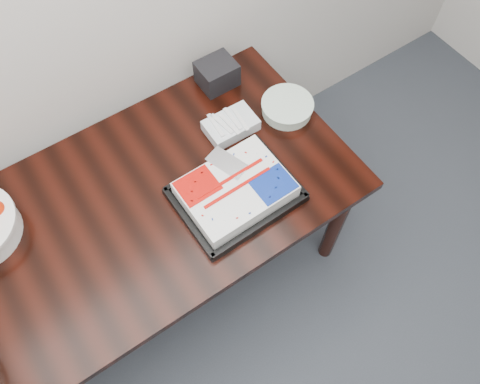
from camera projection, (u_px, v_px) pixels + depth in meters
table at (129, 224)px, 1.83m from camera, size 1.80×0.90×0.75m
cake_tray at (235, 191)px, 1.76m from camera, size 0.45×0.36×0.09m
plate_stack at (287, 107)px, 1.97m from camera, size 0.22×0.22×0.05m
fork_bag at (231, 125)px, 1.92m from camera, size 0.21×0.14×0.06m
napkin_box at (217, 74)px, 2.03m from camera, size 0.16×0.14×0.11m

